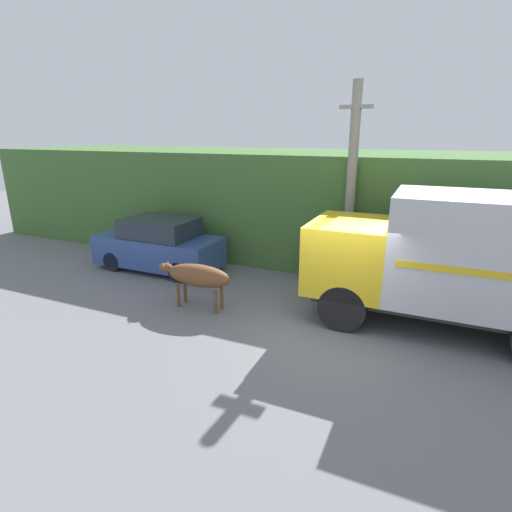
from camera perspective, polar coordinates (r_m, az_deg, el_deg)
The scene contains 7 objects.
ground_plane at distance 9.90m, azimuth 11.26°, elevation -10.16°, with size 60.00×60.00×0.00m, color slate.
hillside_embankment at distance 15.35m, azimuth 17.15°, elevation 6.74°, with size 32.00×6.09×3.83m.
cargo_truck at distance 10.08m, azimuth 26.93°, elevation -0.34°, with size 6.36×2.42×3.23m.
brown_cow at distance 10.61m, azimuth -8.36°, elevation -2.82°, with size 2.19×0.59×1.21m.
parked_suv at distance 13.91m, azimuth -13.73°, elevation 1.50°, with size 4.29×1.81×1.78m.
pedestrian_on_hill at distance 12.74m, azimuth 7.05°, elevation 0.41°, with size 0.42×0.42×1.55m.
utility_pole at distance 12.07m, azimuth 13.42°, elevation 9.79°, with size 0.90×0.28×5.89m.
Camera 1 is at (1.76, -8.65, 4.49)m, focal length 28.00 mm.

